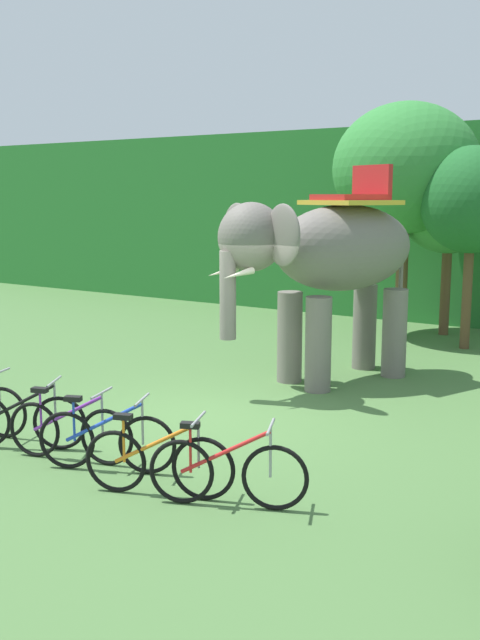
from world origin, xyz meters
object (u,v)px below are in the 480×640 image
(bike_purple, at_px, (70,431))
(bike_orange, at_px, (158,462))
(tree_left, at_px, (472,201))
(elephant, at_px, (330,257))
(tree_right, at_px, (406,169))
(bike_blue, at_px, (106,440))
(tree_center_right, at_px, (449,206))
(bike_black, at_px, (21,420))
(bike_red, at_px, (227,472))

(bike_purple, distance_m, bike_orange, 1.61)
(tree_left, bearing_deg, elephant, -106.78)
(tree_right, height_order, bike_blue, tree_right)
(bike_purple, bearing_deg, tree_left, 76.79)
(bike_purple, distance_m, bike_blue, 0.62)
(bike_purple, bearing_deg, bike_orange, -8.57)
(tree_center_right, height_order, bike_blue, tree_center_right)
(tree_left, bearing_deg, tree_center_right, 122.84)
(elephant, xyz_separation_m, bike_orange, (0.64, -5.51, -1.82))
(tree_right, distance_m, bike_black, 10.61)
(bike_orange, xyz_separation_m, bike_red, (0.79, 0.17, 0.00))
(tree_center_right, bearing_deg, bike_black, -101.50)
(bike_black, height_order, bike_red, same)
(bike_purple, height_order, bike_orange, same)
(tree_right, bearing_deg, bike_blue, -89.67)
(tree_right, distance_m, bike_red, 10.73)
(tree_left, distance_m, bike_orange, 10.05)
(tree_right, relative_size, bike_purple, 3.20)
(elephant, relative_size, bike_red, 2.62)
(bike_purple, bearing_deg, bike_blue, -0.92)
(tree_right, distance_m, tree_center_right, 1.41)
(bike_orange, bearing_deg, tree_left, 86.38)
(bike_purple, xyz_separation_m, bike_red, (2.38, -0.07, 0.00))
(tree_center_right, distance_m, bike_purple, 11.15)
(bike_black, relative_size, bike_orange, 0.94)
(tree_center_right, xyz_separation_m, bike_orange, (0.26, -10.99, -2.62))
(bike_black, bearing_deg, bike_purple, 1.01)
(bike_red, bearing_deg, bike_purple, 178.31)
(elephant, bearing_deg, bike_red, -75.09)
(elephant, relative_size, bike_purple, 2.52)
(tree_left, xyz_separation_m, bike_red, (0.18, -9.47, -2.76))
(bike_red, bearing_deg, tree_left, 91.07)
(bike_purple, bearing_deg, tree_center_right, 82.92)
(tree_right, xyz_separation_m, bike_red, (1.83, -9.99, -3.45))
(tree_center_right, relative_size, bike_blue, 2.58)
(bike_red, bearing_deg, bike_black, 179.03)
(bike_black, distance_m, bike_red, 3.24)
(tree_center_right, distance_m, bike_black, 11.29)
(tree_right, relative_size, bike_orange, 3.27)
(bike_blue, bearing_deg, bike_red, -1.95)
(bike_black, height_order, bike_orange, same)
(tree_left, distance_m, elephant, 4.42)
(elephant, distance_m, bike_purple, 5.66)
(tree_right, height_order, tree_left, tree_right)
(bike_purple, distance_m, bike_red, 2.38)
(tree_right, distance_m, bike_purple, 10.52)
(tree_right, xyz_separation_m, elephant, (0.40, -4.65, -1.63))
(bike_purple, xyz_separation_m, bike_blue, (0.62, -0.01, 0.00))
(bike_black, bearing_deg, tree_left, 71.99)
(tree_right, distance_m, bike_orange, 10.78)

